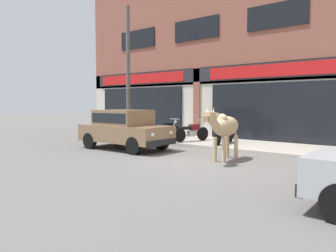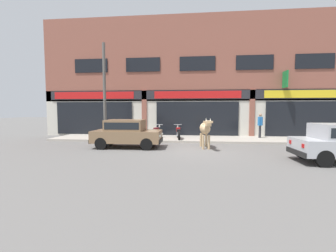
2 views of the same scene
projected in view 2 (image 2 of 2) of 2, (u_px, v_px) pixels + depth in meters
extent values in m
plane|color=#605E5B|center=(199.00, 150.00, 11.04)|extent=(90.00, 90.00, 0.00)
cube|color=#A8A093|center=(197.00, 139.00, 14.73)|extent=(19.00, 3.04, 0.13)
cube|color=#8E5142|center=(197.00, 58.00, 16.10)|extent=(23.00, 0.55, 6.11)
cube|color=beige|center=(197.00, 114.00, 16.39)|extent=(23.00, 0.55, 3.40)
cube|color=#28282D|center=(197.00, 95.00, 15.98)|extent=(22.08, 0.08, 0.64)
cube|color=black|center=(94.00, 118.00, 16.88)|extent=(5.83, 0.10, 2.40)
cube|color=red|center=(94.00, 95.00, 16.74)|extent=(6.13, 0.05, 0.52)
cube|color=#8E5142|center=(144.00, 114.00, 16.49)|extent=(0.36, 0.12, 3.40)
cube|color=black|center=(197.00, 119.00, 16.09)|extent=(5.83, 0.10, 2.40)
cube|color=red|center=(197.00, 95.00, 15.95)|extent=(6.13, 0.05, 0.52)
cube|color=#8E5142|center=(252.00, 114.00, 15.70)|extent=(0.36, 0.12, 3.40)
cube|color=black|center=(310.00, 119.00, 15.31)|extent=(5.83, 0.10, 2.40)
cube|color=yellow|center=(311.00, 94.00, 15.16)|extent=(6.13, 0.05, 0.52)
cube|color=black|center=(91.00, 66.00, 16.63)|extent=(2.50, 0.06, 1.00)
cube|color=black|center=(143.00, 65.00, 16.23)|extent=(2.50, 0.06, 1.00)
cube|color=black|center=(197.00, 64.00, 15.83)|extent=(2.50, 0.06, 1.00)
cube|color=black|center=(255.00, 62.00, 15.43)|extent=(2.50, 0.06, 1.00)
cube|color=black|center=(315.00, 61.00, 15.03)|extent=(2.50, 0.06, 1.00)
cube|color=#197A38|center=(285.00, 79.00, 14.91)|extent=(0.08, 0.80, 1.10)
ellipsoid|color=tan|center=(205.00, 128.00, 11.61)|extent=(0.64, 1.44, 0.60)
sphere|color=tan|center=(206.00, 124.00, 11.31)|extent=(0.32, 0.32, 0.32)
cylinder|color=tan|center=(209.00, 142.00, 11.22)|extent=(0.12, 0.12, 0.72)
cylinder|color=tan|center=(203.00, 142.00, 11.23)|extent=(0.12, 0.12, 0.72)
cylinder|color=tan|center=(206.00, 140.00, 12.09)|extent=(0.12, 0.12, 0.72)
cylinder|color=tan|center=(201.00, 140.00, 12.09)|extent=(0.12, 0.12, 0.72)
cylinder|color=tan|center=(207.00, 127.00, 10.78)|extent=(0.28, 0.48, 0.43)
cube|color=tan|center=(208.00, 123.00, 10.51)|extent=(0.25, 0.38, 0.26)
cube|color=#957A57|center=(209.00, 125.00, 10.33)|extent=(0.17, 0.15, 0.14)
cone|color=beige|center=(210.00, 120.00, 10.53)|extent=(0.07, 0.12, 0.19)
cone|color=beige|center=(206.00, 120.00, 10.54)|extent=(0.07, 0.12, 0.19)
cube|color=tan|center=(212.00, 122.00, 10.58)|extent=(0.14, 0.05, 0.10)
cube|color=tan|center=(205.00, 122.00, 10.59)|extent=(0.14, 0.05, 0.10)
cylinder|color=tan|center=(203.00, 131.00, 12.36)|extent=(0.05, 0.17, 0.60)
cylinder|color=black|center=(303.00, 151.00, 9.15)|extent=(0.60, 0.19, 0.60)
cylinder|color=black|center=(324.00, 159.00, 7.71)|extent=(0.60, 0.19, 0.60)
cube|color=black|center=(297.00, 152.00, 8.47)|extent=(0.15, 1.52, 0.20)
cube|color=red|center=(290.00, 142.00, 8.94)|extent=(0.03, 0.16, 0.14)
cube|color=red|center=(303.00, 146.00, 7.96)|extent=(0.03, 0.16, 0.14)
cylinder|color=black|center=(151.00, 140.00, 12.38)|extent=(0.60, 0.19, 0.60)
cylinder|color=black|center=(147.00, 144.00, 10.94)|extent=(0.60, 0.19, 0.60)
cylinder|color=black|center=(111.00, 140.00, 12.58)|extent=(0.60, 0.19, 0.60)
cylinder|color=black|center=(101.00, 144.00, 11.15)|extent=(0.60, 0.19, 0.60)
cube|color=#846647|center=(127.00, 136.00, 11.74)|extent=(3.52, 1.65, 0.60)
cube|color=#846647|center=(125.00, 125.00, 11.71)|extent=(1.92, 1.47, 0.56)
cube|color=black|center=(125.00, 125.00, 11.71)|extent=(1.77, 1.49, 0.35)
cube|color=black|center=(160.00, 141.00, 11.60)|extent=(0.14, 1.52, 0.20)
cube|color=black|center=(96.00, 140.00, 11.91)|extent=(0.14, 1.52, 0.20)
sphere|color=silver|center=(162.00, 134.00, 12.06)|extent=(0.14, 0.14, 0.14)
sphere|color=silver|center=(160.00, 136.00, 11.10)|extent=(0.14, 0.14, 0.14)
cube|color=red|center=(99.00, 133.00, 12.38)|extent=(0.03, 0.16, 0.14)
cube|color=red|center=(91.00, 135.00, 11.39)|extent=(0.03, 0.16, 0.14)
cylinder|color=black|center=(137.00, 133.00, 15.11)|extent=(0.12, 0.56, 0.56)
cylinder|color=black|center=(132.00, 135.00, 13.88)|extent=(0.12, 0.56, 0.56)
cube|color=#B2B5BA|center=(135.00, 133.00, 14.47)|extent=(0.21, 0.33, 0.24)
cube|color=black|center=(135.00, 129.00, 14.61)|extent=(0.25, 0.41, 0.24)
cube|color=black|center=(133.00, 130.00, 14.22)|extent=(0.24, 0.53, 0.12)
cylinder|color=#B2B5BA|center=(137.00, 129.00, 15.03)|extent=(0.05, 0.27, 0.59)
cylinder|color=#B2B5BA|center=(137.00, 124.00, 15.05)|extent=(0.52, 0.05, 0.03)
sphere|color=silver|center=(137.00, 126.00, 15.12)|extent=(0.12, 0.12, 0.12)
cylinder|color=#B2B5BA|center=(131.00, 135.00, 14.14)|extent=(0.08, 0.48, 0.06)
cylinder|color=black|center=(159.00, 133.00, 14.98)|extent=(0.23, 0.57, 0.56)
cylinder|color=black|center=(151.00, 135.00, 13.81)|extent=(0.23, 0.57, 0.56)
cube|color=#B2B5BA|center=(155.00, 134.00, 14.38)|extent=(0.27, 0.36, 0.24)
cube|color=maroon|center=(156.00, 129.00, 14.51)|extent=(0.33, 0.45, 0.24)
cube|color=black|center=(154.00, 130.00, 14.13)|extent=(0.34, 0.56, 0.12)
cylinder|color=#B2B5BA|center=(159.00, 129.00, 14.90)|extent=(0.10, 0.27, 0.59)
cylinder|color=#B2B5BA|center=(159.00, 125.00, 14.92)|extent=(0.51, 0.16, 0.03)
sphere|color=silver|center=(159.00, 126.00, 14.99)|extent=(0.12, 0.12, 0.12)
cylinder|color=#B2B5BA|center=(151.00, 135.00, 14.08)|extent=(0.18, 0.48, 0.06)
cylinder|color=black|center=(178.00, 133.00, 14.96)|extent=(0.17, 0.57, 0.56)
cylinder|color=black|center=(179.00, 135.00, 13.71)|extent=(0.17, 0.57, 0.56)
cube|color=#B2B5BA|center=(178.00, 134.00, 14.31)|extent=(0.24, 0.34, 0.24)
cube|color=red|center=(178.00, 129.00, 14.45)|extent=(0.29, 0.43, 0.24)
cube|color=black|center=(179.00, 130.00, 14.06)|extent=(0.28, 0.54, 0.12)
cylinder|color=#B2B5BA|center=(178.00, 129.00, 14.88)|extent=(0.07, 0.27, 0.59)
cylinder|color=#B2B5BA|center=(178.00, 125.00, 14.90)|extent=(0.52, 0.10, 0.03)
sphere|color=silver|center=(178.00, 126.00, 14.97)|extent=(0.12, 0.12, 0.12)
cylinder|color=#B2B5BA|center=(177.00, 136.00, 13.96)|extent=(0.12, 0.48, 0.06)
cylinder|color=#2D2D33|center=(260.00, 131.00, 14.91)|extent=(0.11, 0.11, 0.82)
cylinder|color=#2D2D33|center=(260.00, 132.00, 14.76)|extent=(0.11, 0.11, 0.82)
cylinder|color=#236BB7|center=(260.00, 121.00, 14.79)|extent=(0.32, 0.32, 0.56)
cylinder|color=#236BB7|center=(261.00, 121.00, 14.95)|extent=(0.08, 0.08, 0.56)
cylinder|color=#236BB7|center=(259.00, 122.00, 14.62)|extent=(0.08, 0.08, 0.56)
sphere|color=tan|center=(260.00, 115.00, 14.76)|extent=(0.20, 0.20, 0.20)
cylinder|color=#595651|center=(105.00, 92.00, 13.88)|extent=(0.18, 0.18, 5.94)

